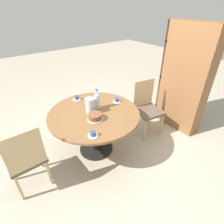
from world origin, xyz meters
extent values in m
plane|color=#B2A893|center=(0.00, 0.00, 0.00)|extent=(14.00, 14.00, 0.00)
cylinder|color=black|center=(0.00, 0.00, 0.01)|extent=(0.53, 0.53, 0.03)
cylinder|color=black|center=(0.00, 0.00, 0.35)|extent=(0.15, 0.15, 0.64)
cylinder|color=brown|center=(0.00, 0.00, 0.69)|extent=(1.31, 1.31, 0.04)
cylinder|color=tan|center=(-0.17, -0.83, 0.21)|extent=(0.03, 0.03, 0.42)
cylinder|color=tan|center=(-0.17, -1.19, 0.21)|extent=(0.03, 0.03, 0.42)
cylinder|color=tan|center=(0.19, -0.82, 0.21)|extent=(0.03, 0.03, 0.42)
cylinder|color=tan|center=(0.19, -1.18, 0.21)|extent=(0.03, 0.03, 0.42)
cube|color=brown|center=(0.01, -1.00, 0.45)|extent=(0.42, 0.42, 0.04)
cube|color=tan|center=(0.21, -1.00, 0.71)|extent=(0.03, 0.40, 0.48)
cylinder|color=tan|center=(0.33, 0.78, 0.21)|extent=(0.03, 0.03, 0.42)
cylinder|color=tan|center=(0.39, 1.13, 0.21)|extent=(0.03, 0.03, 0.42)
cylinder|color=tan|center=(-0.03, 0.84, 0.21)|extent=(0.03, 0.03, 0.42)
cylinder|color=tan|center=(0.04, 1.20, 0.21)|extent=(0.03, 0.03, 0.42)
cube|color=brown|center=(0.18, 0.99, 0.45)|extent=(0.49, 0.49, 0.04)
cube|color=tan|center=(-0.01, 1.02, 0.71)|extent=(0.10, 0.40, 0.48)
cube|color=brown|center=(0.74, 1.63, 0.91)|extent=(0.04, 0.28, 1.83)
cube|color=brown|center=(-0.06, 1.63, 0.91)|extent=(0.04, 0.28, 1.83)
cube|color=brown|center=(0.34, 1.50, 0.91)|extent=(0.83, 0.02, 1.83)
cube|color=brown|center=(0.34, 1.63, 0.02)|extent=(0.76, 0.27, 0.04)
cube|color=brown|center=(0.34, 1.63, 0.37)|extent=(0.76, 0.27, 0.04)
cube|color=brown|center=(0.34, 1.63, 0.73)|extent=(0.76, 0.27, 0.04)
cube|color=brown|center=(0.34, 1.63, 1.10)|extent=(0.76, 0.27, 0.04)
cube|color=brown|center=(0.34, 1.63, 1.46)|extent=(0.76, 0.27, 0.04)
cube|color=brown|center=(0.34, 1.63, 1.81)|extent=(0.76, 0.27, 0.04)
cube|color=black|center=(0.57, 1.62, 0.15)|extent=(0.31, 0.21, 0.22)
cube|color=#B72D28|center=(0.12, 1.62, 0.16)|extent=(0.31, 0.21, 0.25)
cube|color=#28703D|center=(0.58, 1.62, 0.51)|extent=(0.28, 0.21, 0.26)
cube|color=#703384|center=(0.10, 1.62, 0.51)|extent=(0.28, 0.21, 0.25)
cube|color=#703384|center=(0.57, 1.62, 0.89)|extent=(0.30, 0.21, 0.28)
cube|color=beige|center=(0.11, 1.62, 0.87)|extent=(0.30, 0.21, 0.24)
cube|color=teal|center=(0.57, 1.62, 1.23)|extent=(0.31, 0.21, 0.24)
cube|color=#234793|center=(0.12, 1.62, 1.24)|extent=(0.31, 0.21, 0.26)
cube|color=#703384|center=(0.55, 1.62, 1.62)|extent=(0.34, 0.21, 0.29)
cube|color=teal|center=(0.13, 1.62, 1.63)|extent=(0.34, 0.21, 0.30)
cylinder|color=silver|center=(-0.03, -0.03, 0.82)|extent=(0.14, 0.14, 0.22)
cone|color=silver|center=(-0.03, -0.03, 0.94)|extent=(0.12, 0.12, 0.02)
sphere|color=silver|center=(-0.03, -0.03, 0.96)|extent=(0.02, 0.02, 0.02)
cylinder|color=silver|center=(-0.07, 0.11, 0.82)|extent=(0.08, 0.08, 0.23)
cylinder|color=silver|center=(-0.07, 0.11, 0.97)|extent=(0.03, 0.03, 0.06)
cylinder|color=#2D5184|center=(-0.07, 0.11, 1.01)|extent=(0.04, 0.04, 0.01)
cylinder|color=silver|center=(0.16, -0.08, 0.72)|extent=(0.21, 0.21, 0.01)
cylinder|color=brown|center=(0.16, -0.08, 0.76)|extent=(0.18, 0.18, 0.07)
cylinder|color=white|center=(-0.04, 0.46, 0.71)|extent=(0.13, 0.13, 0.01)
cylinder|color=#334775|center=(-0.04, 0.46, 0.75)|extent=(0.07, 0.07, 0.06)
cylinder|color=white|center=(-0.32, 0.11, 0.71)|extent=(0.13, 0.13, 0.01)
cylinder|color=#334775|center=(-0.32, 0.11, 0.75)|extent=(0.07, 0.07, 0.06)
cylinder|color=white|center=(-0.50, -0.01, 0.71)|extent=(0.13, 0.13, 0.01)
cylinder|color=#334775|center=(-0.50, -0.01, 0.75)|extent=(0.07, 0.07, 0.06)
cylinder|color=white|center=(0.43, -0.29, 0.71)|extent=(0.13, 0.13, 0.01)
cylinder|color=#334775|center=(0.43, -0.29, 0.75)|extent=(0.07, 0.07, 0.06)
camera|label=1|loc=(1.83, -1.07, 2.05)|focal=28.00mm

